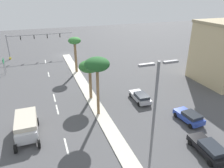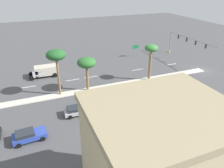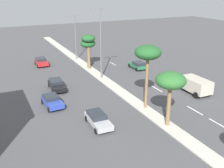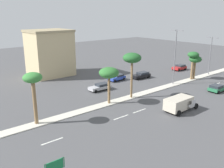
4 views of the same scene
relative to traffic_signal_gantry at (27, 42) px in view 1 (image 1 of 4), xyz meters
The scene contains 16 objects.
ground_plane 35.69m from the traffic_signal_gantry, 104.76° to the left, with size 160.00×160.00×0.00m, color #4C4C4F.
lane_stripe_far 7.32m from the traffic_signal_gantry, 125.38° to the left, with size 0.20×2.80×0.01m, color silver.
lane_stripe_mid 14.98m from the traffic_signal_gantry, 104.21° to the left, with size 0.20×2.80×0.01m, color silver.
lane_stripe_inboard 25.47m from the traffic_signal_gantry, 98.10° to the left, with size 0.20×2.80×0.01m, color silver.
lane_stripe_outboard 29.23m from the traffic_signal_gantry, 97.03° to the left, with size 0.20×2.80×0.01m, color silver.
lane_stripe_left 37.42m from the traffic_signal_gantry, 95.46° to the left, with size 0.20×2.80×0.01m, color silver.
traffic_signal_gantry is the anchor object (origin of this frame).
directional_road_sign 11.46m from the traffic_signal_gantry, 65.60° to the left, with size 0.10×1.78×3.10m.
palm_tree_right 17.30m from the traffic_signal_gantry, 122.36° to the left, with size 2.51×2.51×7.14m.
palm_tree_front 28.52m from the traffic_signal_gantry, 108.35° to the left, with size 3.24×3.24×6.10m.
palm_tree_near 33.26m from the traffic_signal_gantry, 105.30° to the left, with size 3.19×3.19×7.99m.
street_lamp_leading 45.81m from the traffic_signal_gantry, 101.73° to the left, with size 2.90×0.24×11.27m.
sedan_blue_center 42.39m from the traffic_signal_gantry, 117.09° to the left, with size 2.24×4.11×1.37m.
sedan_black_front 46.69m from the traffic_signal_gantry, 111.63° to the left, with size 2.24×4.65×1.41m.
sedan_silver_far 34.51m from the traffic_signal_gantry, 117.49° to the left, with size 2.07×4.55×1.32m.
box_truck 33.72m from the traffic_signal_gantry, 89.35° to the left, with size 2.62×5.82×2.21m.
Camera 1 is at (7.08, 55.09, 15.55)m, focal length 33.98 mm.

